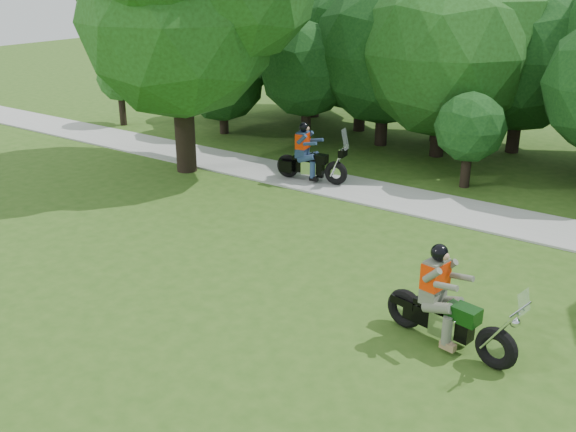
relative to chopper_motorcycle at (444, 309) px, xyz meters
The scene contains 4 objects.
ground 1.65m from the chopper_motorcycle, 127.74° to the right, with size 100.00×100.00×0.00m, color #2E5217.
walkway 6.92m from the chopper_motorcycle, 97.58° to the left, with size 60.00×2.20×0.06m, color #9C9C97.
chopper_motorcycle is the anchor object (origin of this frame).
touring_motorcycle 9.89m from the chopper_motorcycle, 137.79° to the left, with size 2.50×0.96×1.90m.
Camera 1 is at (4.45, -8.91, 6.56)m, focal length 40.00 mm.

